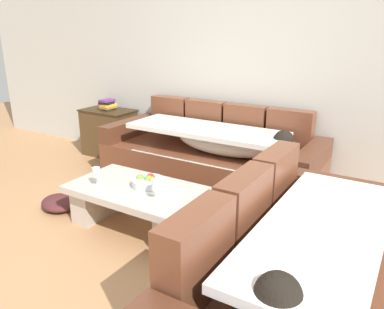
# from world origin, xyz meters

# --- Properties ---
(ground_plane) EXTENTS (14.00, 14.00, 0.00)m
(ground_plane) POSITION_xyz_m (0.00, 0.00, 0.00)
(ground_plane) COLOR #B17F52
(back_wall) EXTENTS (9.00, 0.10, 2.70)m
(back_wall) POSITION_xyz_m (0.00, 2.15, 1.35)
(back_wall) COLOR beige
(back_wall) RESTS_ON ground_plane
(couch_along_wall) EXTENTS (2.41, 0.92, 0.88)m
(couch_along_wall) POSITION_xyz_m (-0.17, 1.62, 0.33)
(couch_along_wall) COLOR brown
(couch_along_wall) RESTS_ON ground_plane
(couch_near_window) EXTENTS (0.92, 1.99, 0.88)m
(couch_near_window) POSITION_xyz_m (1.26, -0.00, 0.34)
(couch_near_window) COLOR brown
(couch_near_window) RESTS_ON ground_plane
(coffee_table) EXTENTS (1.20, 0.68, 0.38)m
(coffee_table) POSITION_xyz_m (-0.27, 0.45, 0.24)
(coffee_table) COLOR #BDB2A5
(coffee_table) RESTS_ON ground_plane
(fruit_bowl) EXTENTS (0.28, 0.28, 0.10)m
(fruit_bowl) POSITION_xyz_m (-0.21, 0.52, 0.42)
(fruit_bowl) COLOR silver
(fruit_bowl) RESTS_ON coffee_table
(wine_glass_near_left) EXTENTS (0.07, 0.07, 0.17)m
(wine_glass_near_left) POSITION_xyz_m (-0.60, 0.30, 0.50)
(wine_glass_near_left) COLOR silver
(wine_glass_near_left) RESTS_ON coffee_table
(wine_glass_near_right) EXTENTS (0.07, 0.07, 0.17)m
(wine_glass_near_right) POSITION_xyz_m (0.01, 0.34, 0.50)
(wine_glass_near_right) COLOR silver
(wine_glass_near_right) RESTS_ON coffee_table
(open_magazine) EXTENTS (0.29, 0.22, 0.01)m
(open_magazine) POSITION_xyz_m (-0.04, 0.48, 0.39)
(open_magazine) COLOR white
(open_magazine) RESTS_ON coffee_table
(side_cabinet) EXTENTS (0.72, 0.44, 0.64)m
(side_cabinet) POSITION_xyz_m (-1.92, 1.85, 0.32)
(side_cabinet) COLOR #4C361D
(side_cabinet) RESTS_ON ground_plane
(book_stack_on_cabinet) EXTENTS (0.18, 0.21, 0.14)m
(book_stack_on_cabinet) POSITION_xyz_m (-1.92, 1.85, 0.71)
(book_stack_on_cabinet) COLOR #2D569E
(book_stack_on_cabinet) RESTS_ON side_cabinet
(crumpled_garment) EXTENTS (0.49, 0.45, 0.12)m
(crumpled_garment) POSITION_xyz_m (-1.17, 0.32, 0.06)
(crumpled_garment) COLOR #4C2323
(crumpled_garment) RESTS_ON ground_plane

